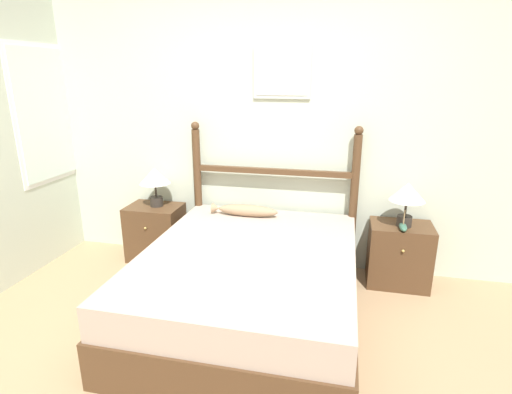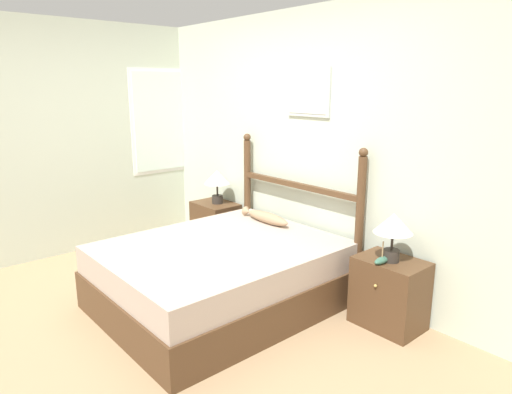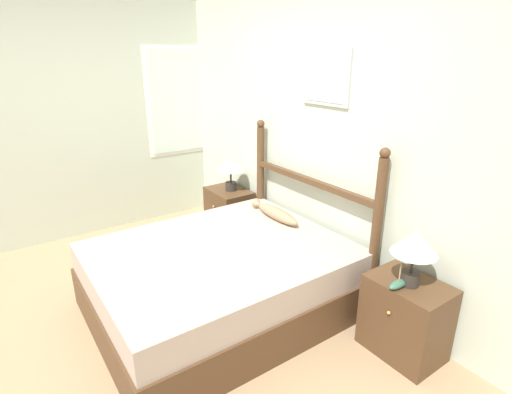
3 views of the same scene
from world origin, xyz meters
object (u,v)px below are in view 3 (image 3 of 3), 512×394
Objects in this scene: nightstand_right at (405,318)px; bed at (220,279)px; fish_pillow at (276,213)px; model_boat at (399,284)px; table_lamp_right at (415,246)px; nightstand_left at (229,213)px; table_lamp_left at (231,166)px.

bed is at bearing -145.67° from nightstand_right.
model_boat is at bearing -1.95° from fish_pillow.
bed is at bearing -146.78° from table_lamp_right.
nightstand_left is at bearing 177.04° from model_boat.
nightstand_left is 0.56m from table_lamp_left.
table_lamp_left is 2.29m from table_lamp_right.
nightstand_right is 1.41m from fish_pillow.
table_lamp_right is (1.16, 0.76, 0.56)m from bed.
fish_pillow reaches higher than bed.
model_boat is at bearing -94.80° from nightstand_right.
bed and nightstand_left have the same top height.
table_lamp_right is 2.19× the size of model_boat.
table_lamp_right reaches higher than fish_pillow.
table_lamp_right is at bearing -74.79° from nightstand_right.
bed is 5.05× the size of table_lamp_left.
fish_pillow is at bearing -178.11° from table_lamp_right.
nightstand_left is 1.46× the size of table_lamp_right.
table_lamp_left reaches higher than nightstand_left.
model_boat is at bearing -2.96° from nightstand_left.
table_lamp_right is at bearing 33.22° from bed.
bed is 1.40m from nightstand_left.
table_lamp_right is at bearing 79.23° from model_boat.
fish_pillow is (-0.21, 0.72, 0.33)m from bed.
table_lamp_left is 2.29m from model_boat.
nightstand_right is at bearing 105.21° from table_lamp_right.
nightstand_left is 3.19× the size of model_boat.
nightstand_right is (1.15, 0.79, 0.00)m from bed.
table_lamp_right reaches higher than nightstand_left.
table_lamp_right is 0.27m from model_boat.
table_lamp_left is 0.95m from fish_pillow.
bed is 1.40m from nightstand_right.
bed and nightstand_right have the same top height.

